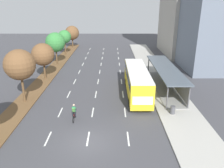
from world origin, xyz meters
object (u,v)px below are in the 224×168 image
at_px(median_tree_fourth, 56,42).
at_px(median_tree_fifth, 66,37).
at_px(median_tree_farthest, 73,33).
at_px(bus_shelter, 168,76).
at_px(cyclist, 75,113).
at_px(median_tree_third, 44,55).
at_px(trash_bin, 174,110).
at_px(bus, 138,79).
at_px(median_tree_second, 21,65).

xyz_separation_m(median_tree_fourth, median_tree_fifth, (-0.02, 8.44, -0.22)).
height_order(median_tree_fourth, median_tree_farthest, median_tree_fourth).
bearing_deg(bus_shelter, median_tree_fifth, 130.61).
height_order(cyclist, median_tree_third, median_tree_third).
bearing_deg(trash_bin, median_tree_fourth, 129.78).
bearing_deg(median_tree_third, median_tree_fifth, 90.46).
height_order(median_tree_fourth, median_tree_fifth, median_tree_fourth).
bearing_deg(trash_bin, cyclist, -173.81).
bearing_deg(median_tree_farthest, bus, -66.97).
xyz_separation_m(median_tree_third, median_tree_fifth, (-0.14, 16.88, 0.19)).
bearing_deg(bus, median_tree_farthest, 113.03).
distance_m(median_tree_third, median_tree_fifth, 16.88).
bearing_deg(median_tree_third, bus, -24.54).
distance_m(cyclist, median_tree_second, 8.77).
relative_size(median_tree_fifth, trash_bin, 6.33).
distance_m(cyclist, median_tree_farthest, 38.80).
bearing_deg(cyclist, median_tree_fifth, 102.63).
relative_size(bus, cyclist, 6.20).
height_order(bus, median_tree_farthest, median_tree_farthest).
height_order(median_tree_second, median_tree_fourth, median_tree_second).
bearing_deg(median_tree_third, median_tree_fourth, 90.78).
xyz_separation_m(bus_shelter, median_tree_fifth, (-17.89, 20.87, 2.17)).
relative_size(bus_shelter, median_tree_third, 2.60).
bearing_deg(median_tree_second, cyclist, -33.60).
distance_m(median_tree_fourth, median_tree_fifth, 8.44).
relative_size(median_tree_second, median_tree_third, 1.14).
height_order(bus_shelter, median_tree_fourth, median_tree_fourth).
distance_m(bus, median_tree_fifth, 26.83).
relative_size(cyclist, median_tree_farthest, 0.33).
bearing_deg(cyclist, median_tree_third, 116.95).
distance_m(median_tree_third, median_tree_fourth, 8.45).
height_order(bus, median_tree_third, median_tree_third).
bearing_deg(bus_shelter, median_tree_second, -165.98).
xyz_separation_m(cyclist, median_tree_fourth, (-6.64, 21.26, 3.46)).
relative_size(median_tree_second, median_tree_fifth, 1.15).
bearing_deg(median_tree_fifth, bus_shelter, -49.39).
bearing_deg(median_tree_fifth, median_tree_farthest, 88.42).
relative_size(bus_shelter, median_tree_farthest, 2.57).
height_order(bus, median_tree_second, median_tree_second).
relative_size(bus, median_tree_fifth, 2.10).
bearing_deg(median_tree_third, bus_shelter, -12.65).
bearing_deg(trash_bin, median_tree_fifth, 120.44).
relative_size(cyclist, median_tree_second, 0.29).
bearing_deg(median_tree_farthest, median_tree_second, -90.30).
relative_size(median_tree_third, median_tree_fourth, 0.91).
relative_size(median_tree_farthest, trash_bin, 6.46).
distance_m(bus_shelter, median_tree_fifth, 27.57).
bearing_deg(bus_shelter, trash_bin, -97.96).
xyz_separation_m(median_tree_third, median_tree_fourth, (-0.11, 8.44, 0.40)).
distance_m(cyclist, median_tree_fifth, 30.61).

